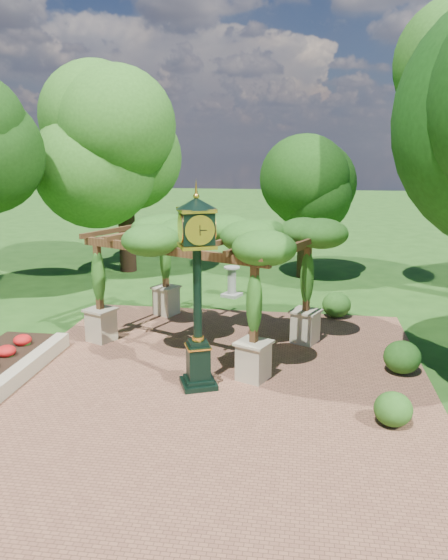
# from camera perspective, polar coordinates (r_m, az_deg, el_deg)

# --- Properties ---
(ground) EXTENTS (120.00, 120.00, 0.00)m
(ground) POSITION_cam_1_polar(r_m,az_deg,el_deg) (11.98, -1.80, -13.16)
(ground) COLOR #1E4714
(ground) RESTS_ON ground
(brick_plaza) EXTENTS (10.00, 12.00, 0.04)m
(brick_plaza) POSITION_cam_1_polar(r_m,az_deg,el_deg) (12.86, -1.00, -11.08)
(brick_plaza) COLOR brown
(brick_plaza) RESTS_ON ground
(border_wall) EXTENTS (0.35, 5.00, 0.40)m
(border_wall) POSITION_cam_1_polar(r_m,az_deg,el_deg) (13.83, -20.80, -9.38)
(border_wall) COLOR #C6B793
(border_wall) RESTS_ON ground
(pedestal_clock) EXTENTS (1.14, 1.14, 4.43)m
(pedestal_clock) POSITION_cam_1_polar(r_m,az_deg,el_deg) (12.01, -2.81, 0.40)
(pedestal_clock) COLOR black
(pedestal_clock) RESTS_ON brick_plaza
(pergola) EXTENTS (6.70, 5.59, 3.62)m
(pergola) POSITION_cam_1_polar(r_m,az_deg,el_deg) (14.85, -2.32, 4.26)
(pergola) COLOR beige
(pergola) RESTS_ON brick_plaza
(sundial) EXTENTS (0.80, 0.80, 1.13)m
(sundial) POSITION_cam_1_polar(r_m,az_deg,el_deg) (20.13, 0.82, -0.37)
(sundial) COLOR gray
(sundial) RESTS_ON ground
(shrub_front) EXTENTS (0.86, 0.86, 0.68)m
(shrub_front) POSITION_cam_1_polar(r_m,az_deg,el_deg) (11.57, 17.26, -12.76)
(shrub_front) COLOR #265719
(shrub_front) RESTS_ON brick_plaza
(shrub_mid) EXTENTS (0.95, 0.95, 0.80)m
(shrub_mid) POSITION_cam_1_polar(r_m,az_deg,el_deg) (14.08, 18.12, -7.67)
(shrub_mid) COLOR #225116
(shrub_mid) RESTS_ON brick_plaza
(shrub_back) EXTENTS (1.21, 1.21, 0.82)m
(shrub_back) POSITION_cam_1_polar(r_m,az_deg,el_deg) (17.98, 11.68, -2.54)
(shrub_back) COLOR #2E671D
(shrub_back) RESTS_ON brick_plaza
(tree_west_far) EXTENTS (4.63, 4.63, 8.03)m
(tree_west_far) POSITION_cam_1_polar(r_m,az_deg,el_deg) (24.17, -10.49, 13.80)
(tree_west_far) COLOR black
(tree_west_far) RESTS_ON ground
(tree_north) EXTENTS (3.21, 3.21, 6.06)m
(tree_north) POSITION_cam_1_polar(r_m,az_deg,el_deg) (22.91, 8.62, 10.46)
(tree_north) COLOR #382816
(tree_north) RESTS_ON ground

